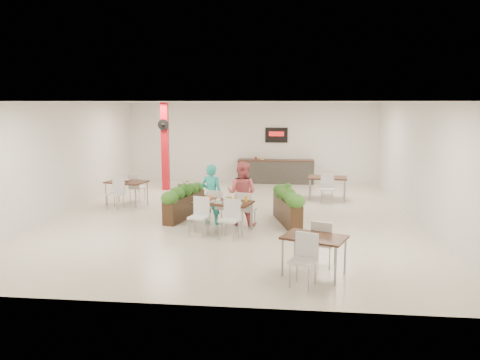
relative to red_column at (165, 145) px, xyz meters
name	(u,v)px	position (x,y,z in m)	size (l,w,h in m)	color
ground	(235,216)	(3.00, -3.79, -1.64)	(12.00, 12.00, 0.00)	beige
room_shell	(235,145)	(3.00, -3.79, 0.36)	(10.10, 12.10, 3.22)	white
red_column	(165,145)	(0.00, 0.00, 0.00)	(0.40, 0.41, 3.20)	red
service_counter	(276,171)	(4.00, 1.86, -1.15)	(3.00, 0.64, 2.20)	#2D2A28
main_table	(223,206)	(2.89, -5.40, -1.01)	(1.59, 1.88, 0.92)	black
diner_man	(212,194)	(2.50, -4.75, -0.84)	(0.58, 0.38, 1.60)	#29B4AC
diner_woman	(242,193)	(3.30, -4.75, -0.80)	(0.82, 0.64, 1.68)	#E9676E
planter_left	(184,200)	(1.64, -4.18, -1.12)	(0.81, 2.00, 1.07)	black
planter_right	(287,205)	(4.48, -4.51, -1.13)	(0.81, 2.03, 1.09)	black
side_table_a	(126,185)	(-0.55, -2.68, -1.01)	(1.36, 1.67, 0.92)	black
side_table_b	(327,180)	(5.79, -1.16, -1.01)	(1.33, 1.65, 0.92)	black
side_table_c	(314,243)	(5.00, -8.26, -1.02)	(1.32, 1.66, 0.92)	black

